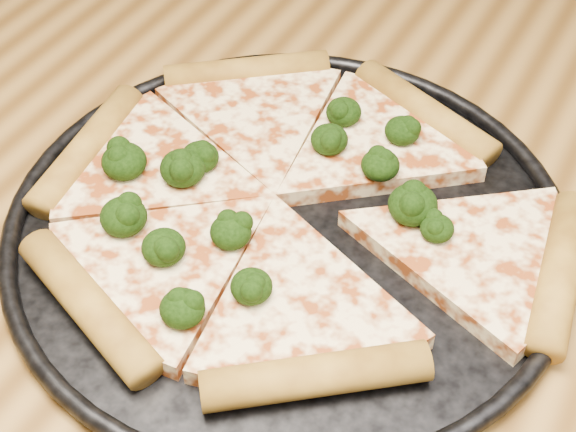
% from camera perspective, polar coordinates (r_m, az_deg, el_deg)
% --- Properties ---
extents(dining_table, '(1.20, 0.90, 0.75)m').
position_cam_1_polar(dining_table, '(0.67, 9.21, -8.99)').
color(dining_table, olive).
rests_on(dining_table, ground).
extents(pizza_pan, '(0.40, 0.40, 0.02)m').
position_cam_1_polar(pizza_pan, '(0.61, 0.00, -0.53)').
color(pizza_pan, black).
rests_on(pizza_pan, dining_table).
extents(pizza, '(0.40, 0.36, 0.03)m').
position_cam_1_polar(pizza, '(0.61, -0.16, 1.05)').
color(pizza, '#FBDA99').
rests_on(pizza, pizza_pan).
extents(broccoli_florets, '(0.25, 0.25, 0.03)m').
position_cam_1_polar(broccoli_florets, '(0.60, -2.01, 1.57)').
color(broccoli_florets, black).
rests_on(broccoli_florets, pizza).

